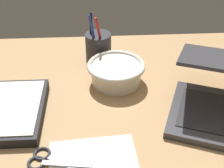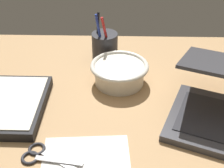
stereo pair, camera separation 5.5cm
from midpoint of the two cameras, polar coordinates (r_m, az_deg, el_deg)
name	(u,v)px [view 1 (the left image)]	position (r cm, az deg, el deg)	size (l,w,h in cm)	color
desk_top	(125,132)	(76.33, 0.24, -8.85)	(140.00, 100.00, 2.00)	tan
bowl	(116,72)	(89.26, -1.02, 2.19)	(16.63, 16.63, 6.21)	silver
pen_cup	(98,47)	(99.30, -4.14, 6.68)	(8.12, 8.12, 16.23)	#28282D
scissors	(46,160)	(70.58, -14.21, -13.39)	(13.69, 8.65, 0.80)	#B7B7BC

